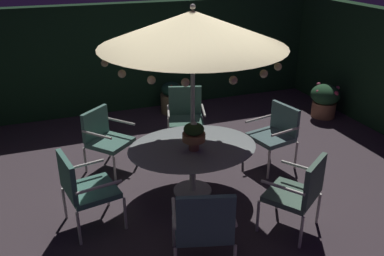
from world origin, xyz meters
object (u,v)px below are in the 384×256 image
Objects in this scene: patio_chair_northeast at (105,136)px; potted_plant_back_left at (325,99)px; potted_plant_back_center at (171,98)px; patio_chair_southeast at (204,225)px; patio_umbrella at (193,29)px; patio_chair_south at (300,190)px; patio_chair_southwest at (276,131)px; patio_chair_north at (186,114)px; patio_chair_east at (83,186)px; patio_dining_table at (193,153)px; centerpiece_planter at (194,134)px.

potted_plant_back_left is at bearing 7.18° from patio_chair_northeast.
potted_plant_back_left is 3.13m from potted_plant_back_center.
patio_chair_southeast is 1.55× the size of potted_plant_back_center.
patio_chair_northeast is 4.55m from potted_plant_back_left.
patio_chair_south is (0.88, -1.26, -1.72)m from patio_umbrella.
patio_chair_southwest is (0.62, 1.58, 0.00)m from patio_chair_south.
patio_chair_north is at bearing 99.41° from patio_chair_south.
patio_chair_northeast is 1.39× the size of potted_plant_back_left.
patio_chair_north is at bearing 12.79° from patio_chair_northeast.
patio_umbrella reaches higher than patio_chair_north.
patio_umbrella is 4.35m from potted_plant_back_left.
patio_umbrella is 2.31m from patio_chair_south.
patio_chair_north reaches higher than patio_chair_east.
patio_chair_east is at bearing -158.13° from potted_plant_back_left.
potted_plant_back_left is at bearing 48.76° from patio_chair_south.
patio_chair_southeast is at bearing -106.16° from patio_dining_table.
patio_chair_east is at bearing -173.05° from centerpiece_planter.
potted_plant_back_left is at bearing 26.22° from patio_dining_table.
centerpiece_planter is (-0.02, -0.11, 0.34)m from patio_dining_table.
patio_chair_southwest reaches higher than potted_plant_back_left.
patio_chair_southwest is 2.46m from potted_plant_back_left.
patio_chair_east is 5.41m from potted_plant_back_left.
patio_chair_north is 1.01× the size of patio_chair_east.
patio_chair_south is at bearing -111.43° from patio_chair_southwest.
patio_chair_northeast is at bearing 70.87° from patio_chair_east.
patio_chair_southeast reaches higher than potted_plant_back_left.
patio_chair_north reaches higher than patio_dining_table.
patio_chair_north reaches higher than patio_chair_southwest.
patio_chair_north is 1.50× the size of potted_plant_back_left.
patio_chair_northeast is 2.53m from potted_plant_back_center.
patio_chair_north is 1.05× the size of patio_chair_southwest.
patio_umbrella is 3.83× the size of potted_plant_back_left.
patio_umbrella reaches higher than patio_chair_south.
patio_chair_southeast reaches higher than patio_dining_table.
patio_chair_northeast is at bearing 128.08° from centerpiece_planter.
patio_chair_east reaches higher than potted_plant_back_left.
patio_umbrella is 2.31m from patio_chair_north.
potted_plant_back_center is (0.69, 3.14, -0.64)m from centerpiece_planter.
centerpiece_planter is 0.62× the size of potted_plant_back_center.
patio_chair_south is (0.91, -1.16, -0.38)m from centerpiece_planter.
patio_umbrella reaches higher than centerpiece_planter.
centerpiece_planter reaches higher than patio_chair_north.
patio_umbrella is 2.55× the size of patio_chair_southeast.
patio_chair_southwest is 2.85m from potted_plant_back_center.
patio_chair_south is at bearing -80.59° from patio_chair_north.
patio_umbrella is at bearing 10.80° from patio_chair_east.
patio_dining_table is at bearing -106.06° from patio_chair_north.
potted_plant_back_center is at bearing 77.66° from centerpiece_planter.
patio_chair_north is at bearing 73.94° from patio_umbrella.
potted_plant_back_center is at bearing 48.22° from patio_chair_northeast.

